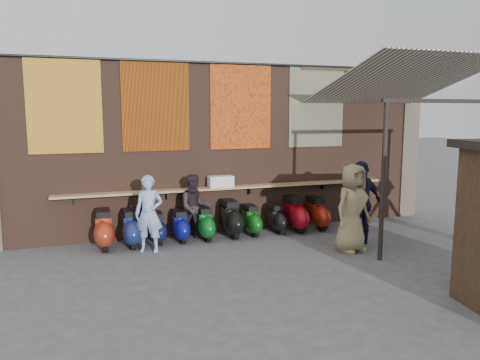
{
  "coord_description": "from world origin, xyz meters",
  "views": [
    {
      "loc": [
        -3.39,
        -8.03,
        2.87
      ],
      "look_at": [
        -0.17,
        1.2,
        1.44
      ],
      "focal_mm": 35.0,
      "sensor_mm": 36.0,
      "label": 1
    }
  ],
  "objects_px": {
    "scooter_stool_3": "(180,226)",
    "scooter_stool_2": "(158,228)",
    "scooter_stool_4": "(205,224)",
    "scooter_stool_6": "(251,220)",
    "scooter_stool_0": "(104,230)",
    "scooter_stool_5": "(231,219)",
    "scooter_stool_7": "(276,219)",
    "diner_left": "(149,214)",
    "shopper_navy": "(361,203)",
    "scooter_stool_9": "(317,213)",
    "shelf_box": "(221,182)",
    "shopper_tan": "(352,208)",
    "diner_right": "(195,207)",
    "scooter_stool_1": "(131,228)",
    "scooter_stool_8": "(295,214)"
  },
  "relations": [
    {
      "from": "scooter_stool_5",
      "to": "scooter_stool_9",
      "type": "relative_size",
      "value": 1.07
    },
    {
      "from": "scooter_stool_6",
      "to": "scooter_stool_7",
      "type": "height_order",
      "value": "scooter_stool_6"
    },
    {
      "from": "scooter_stool_8",
      "to": "scooter_stool_6",
      "type": "bearing_deg",
      "value": 179.92
    },
    {
      "from": "scooter_stool_4",
      "to": "scooter_stool_6",
      "type": "bearing_deg",
      "value": 0.95
    },
    {
      "from": "scooter_stool_1",
      "to": "diner_left",
      "type": "height_order",
      "value": "diner_left"
    },
    {
      "from": "shopper_navy",
      "to": "scooter_stool_5",
      "type": "bearing_deg",
      "value": -43.48
    },
    {
      "from": "shelf_box",
      "to": "scooter_stool_0",
      "type": "height_order",
      "value": "shelf_box"
    },
    {
      "from": "scooter_stool_8",
      "to": "scooter_stool_5",
      "type": "bearing_deg",
      "value": 179.38
    },
    {
      "from": "scooter_stool_0",
      "to": "scooter_stool_5",
      "type": "bearing_deg",
      "value": 0.91
    },
    {
      "from": "scooter_stool_1",
      "to": "diner_right",
      "type": "distance_m",
      "value": 1.46
    },
    {
      "from": "scooter_stool_4",
      "to": "shopper_navy",
      "type": "relative_size",
      "value": 0.42
    },
    {
      "from": "scooter_stool_0",
      "to": "scooter_stool_7",
      "type": "distance_m",
      "value": 3.98
    },
    {
      "from": "scooter_stool_4",
      "to": "diner_left",
      "type": "distance_m",
      "value": 1.48
    },
    {
      "from": "scooter_stool_0",
      "to": "scooter_stool_7",
      "type": "height_order",
      "value": "scooter_stool_0"
    },
    {
      "from": "shelf_box",
      "to": "scooter_stool_6",
      "type": "relative_size",
      "value": 0.78
    },
    {
      "from": "shelf_box",
      "to": "scooter_stool_2",
      "type": "height_order",
      "value": "shelf_box"
    },
    {
      "from": "shelf_box",
      "to": "scooter_stool_4",
      "type": "xyz_separation_m",
      "value": [
        -0.48,
        -0.32,
        -0.89
      ]
    },
    {
      "from": "scooter_stool_1",
      "to": "shopper_tan",
      "type": "distance_m",
      "value": 4.69
    },
    {
      "from": "scooter_stool_2",
      "to": "scooter_stool_4",
      "type": "relative_size",
      "value": 0.93
    },
    {
      "from": "diner_left",
      "to": "scooter_stool_9",
      "type": "bearing_deg",
      "value": 29.55
    },
    {
      "from": "scooter_stool_7",
      "to": "diner_left",
      "type": "xyz_separation_m",
      "value": [
        -3.09,
        -0.55,
        0.46
      ]
    },
    {
      "from": "scooter_stool_8",
      "to": "scooter_stool_3",
      "type": "bearing_deg",
      "value": 179.66
    },
    {
      "from": "scooter_stool_1",
      "to": "scooter_stool_4",
      "type": "height_order",
      "value": "scooter_stool_1"
    },
    {
      "from": "shopper_tan",
      "to": "scooter_stool_7",
      "type": "bearing_deg",
      "value": 98.15
    },
    {
      "from": "scooter_stool_5",
      "to": "diner_left",
      "type": "height_order",
      "value": "diner_left"
    },
    {
      "from": "shopper_tan",
      "to": "shopper_navy",
      "type": "bearing_deg",
      "value": 23.4
    },
    {
      "from": "scooter_stool_5",
      "to": "shopper_tan",
      "type": "relative_size",
      "value": 0.48
    },
    {
      "from": "scooter_stool_3",
      "to": "scooter_stool_9",
      "type": "relative_size",
      "value": 0.88
    },
    {
      "from": "scooter_stool_3",
      "to": "scooter_stool_2",
      "type": "bearing_deg",
      "value": 176.82
    },
    {
      "from": "scooter_stool_6",
      "to": "shopper_tan",
      "type": "xyz_separation_m",
      "value": [
        1.5,
        -1.91,
        0.56
      ]
    },
    {
      "from": "scooter_stool_6",
      "to": "scooter_stool_8",
      "type": "relative_size",
      "value": 0.85
    },
    {
      "from": "scooter_stool_0",
      "to": "diner_left",
      "type": "bearing_deg",
      "value": -30.12
    },
    {
      "from": "diner_left",
      "to": "shopper_tan",
      "type": "xyz_separation_m",
      "value": [
        3.95,
        -1.36,
        0.12
      ]
    },
    {
      "from": "scooter_stool_0",
      "to": "scooter_stool_8",
      "type": "distance_m",
      "value": 4.47
    },
    {
      "from": "scooter_stool_8",
      "to": "shopper_tan",
      "type": "bearing_deg",
      "value": -79.0
    },
    {
      "from": "diner_left",
      "to": "diner_right",
      "type": "bearing_deg",
      "value": 48.26
    },
    {
      "from": "scooter_stool_9",
      "to": "shopper_navy",
      "type": "distance_m",
      "value": 1.63
    },
    {
      "from": "scooter_stool_6",
      "to": "scooter_stool_7",
      "type": "bearing_deg",
      "value": 1.1
    },
    {
      "from": "diner_left",
      "to": "shopper_tan",
      "type": "distance_m",
      "value": 4.18
    },
    {
      "from": "scooter_stool_3",
      "to": "shopper_navy",
      "type": "xyz_separation_m",
      "value": [
        3.67,
        -1.53,
        0.57
      ]
    },
    {
      "from": "scooter_stool_3",
      "to": "scooter_stool_4",
      "type": "xyz_separation_m",
      "value": [
        0.55,
        -0.03,
        0.02
      ]
    },
    {
      "from": "shopper_tan",
      "to": "diner_right",
      "type": "bearing_deg",
      "value": 130.23
    },
    {
      "from": "scooter_stool_6",
      "to": "scooter_stool_5",
      "type": "bearing_deg",
      "value": 178.16
    },
    {
      "from": "diner_left",
      "to": "shopper_navy",
      "type": "height_order",
      "value": "shopper_navy"
    },
    {
      "from": "scooter_stool_5",
      "to": "diner_right",
      "type": "height_order",
      "value": "diner_right"
    },
    {
      "from": "scooter_stool_0",
      "to": "shopper_tan",
      "type": "xyz_separation_m",
      "value": [
        4.84,
        -1.88,
        0.5
      ]
    },
    {
      "from": "shelf_box",
      "to": "scooter_stool_0",
      "type": "relative_size",
      "value": 0.67
    },
    {
      "from": "shelf_box",
      "to": "scooter_stool_4",
      "type": "relative_size",
      "value": 0.75
    },
    {
      "from": "scooter_stool_5",
      "to": "scooter_stool_6",
      "type": "bearing_deg",
      "value": -1.84
    },
    {
      "from": "scooter_stool_6",
      "to": "scooter_stool_8",
      "type": "height_order",
      "value": "scooter_stool_8"
    }
  ]
}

